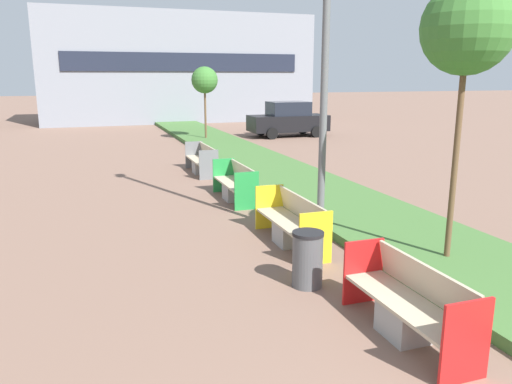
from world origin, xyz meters
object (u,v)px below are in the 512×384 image
bench_green_frame (236,186)px  parked_car_distant (288,119)px  bench_grey_frame (202,162)px  bench_red_frame (409,309)px  bench_yellow_frame (292,226)px  sapling_tree_near (467,30)px  sapling_tree_far (205,80)px  litter_bin (308,259)px

bench_green_frame → parked_car_distant: parked_car_distant is taller
bench_green_frame → bench_grey_frame: bearing=90.0°
bench_red_frame → bench_yellow_frame: same height
bench_yellow_frame → bench_grey_frame: 7.67m
sapling_tree_near → bench_green_frame: bearing=110.1°
sapling_tree_far → parked_car_distant: size_ratio=0.86×
litter_bin → sapling_tree_near: 4.34m
litter_bin → sapling_tree_far: bearing=81.6°
bench_yellow_frame → sapling_tree_near: size_ratio=0.50×
sapling_tree_near → bench_yellow_frame: bearing=137.3°
bench_yellow_frame → sapling_tree_far: 16.22m
bench_red_frame → litter_bin: bench_red_frame is taller
bench_yellow_frame → sapling_tree_near: sapling_tree_near is taller
bench_red_frame → sapling_tree_far: size_ratio=0.58×
sapling_tree_near → parked_car_distant: 19.18m
bench_red_frame → bench_green_frame: size_ratio=0.98×
litter_bin → parked_car_distant: bearing=68.3°
bench_yellow_frame → sapling_tree_far: size_ratio=0.63×
litter_bin → sapling_tree_far: (2.63, 17.78, 2.54)m
sapling_tree_near → parked_car_distant: sapling_tree_near is taller
bench_green_frame → sapling_tree_near: 7.00m
bench_grey_frame → sapling_tree_far: size_ratio=0.62×
bench_red_frame → parked_car_distant: bearing=71.5°
bench_red_frame → parked_car_distant: 21.28m
bench_green_frame → bench_red_frame: bearing=-90.0°
bench_grey_frame → parked_car_distant: (6.76, 8.77, 0.54)m
bench_yellow_frame → litter_bin: bench_yellow_frame is taller
bench_yellow_frame → bench_red_frame: bearing=-90.0°
bench_yellow_frame → bench_grey_frame: size_ratio=1.02×
bench_red_frame → bench_yellow_frame: (0.00, 3.72, 0.01)m
bench_grey_frame → parked_car_distant: bearing=52.4°
bench_grey_frame → litter_bin: bench_grey_frame is taller
parked_car_distant → bench_green_frame: bearing=-117.4°
bench_red_frame → litter_bin: 1.89m
bench_grey_frame → litter_bin: 9.60m
sapling_tree_far → bench_green_frame: bearing=-99.7°
bench_yellow_frame → parked_car_distant: (6.76, 16.44, 0.54)m
bench_green_frame → bench_yellow_frame: bearing=-90.0°
bench_grey_frame → sapling_tree_far: sapling_tree_far is taller
bench_yellow_frame → bench_green_frame: (-0.00, 3.76, -0.00)m
bench_red_frame → bench_yellow_frame: size_ratio=0.91×
bench_green_frame → sapling_tree_near: sapling_tree_near is taller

